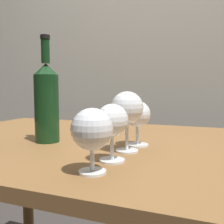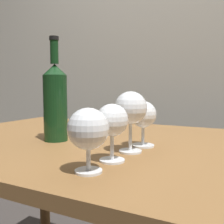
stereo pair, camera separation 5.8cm
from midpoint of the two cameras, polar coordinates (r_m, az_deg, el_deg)
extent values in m
cube|color=beige|center=(1.89, 11.05, 16.98)|extent=(5.00, 0.08, 2.60)
cube|color=brown|center=(0.83, -2.86, -7.47)|extent=(1.38, 0.84, 0.03)
cylinder|color=brown|center=(1.56, -19.40, -15.88)|extent=(0.06, 0.06, 0.72)
cylinder|color=white|center=(0.53, -7.66, -13.15)|extent=(0.06, 0.06, 0.00)
cylinder|color=white|center=(0.52, -7.71, -9.92)|extent=(0.01, 0.01, 0.06)
sphere|color=white|center=(0.51, -7.78, -3.82)|extent=(0.08, 0.08, 0.08)
cylinder|color=white|center=(0.60, -2.81, -10.76)|extent=(0.06, 0.06, 0.00)
cylinder|color=white|center=(0.59, -2.83, -7.40)|extent=(0.01, 0.01, 0.07)
sphere|color=white|center=(0.58, -2.85, -1.82)|extent=(0.07, 0.07, 0.07)
ellipsoid|color=#380711|center=(0.58, -2.85, -2.37)|extent=(0.07, 0.07, 0.02)
cylinder|color=white|center=(0.69, 0.90, -8.67)|extent=(0.06, 0.06, 0.00)
cylinder|color=white|center=(0.68, 0.91, -4.99)|extent=(0.01, 0.01, 0.08)
sphere|color=white|center=(0.67, 0.92, 0.97)|extent=(0.09, 0.09, 0.09)
ellipsoid|color=#470A16|center=(0.67, 0.92, 0.65)|extent=(0.08, 0.08, 0.03)
cylinder|color=white|center=(0.76, 3.45, -7.35)|extent=(0.07, 0.07, 0.00)
cylinder|color=white|center=(0.75, 3.47, -4.78)|extent=(0.01, 0.01, 0.06)
sphere|color=white|center=(0.74, 3.49, -0.45)|extent=(0.08, 0.08, 0.08)
ellipsoid|color=pink|center=(0.74, 3.49, -0.44)|extent=(0.07, 0.07, 0.03)
cylinder|color=#143819|center=(0.83, -16.32, 0.71)|extent=(0.08, 0.08, 0.21)
cone|color=#143819|center=(0.83, -16.55, 9.18)|extent=(0.08, 0.08, 0.03)
cylinder|color=#143819|center=(0.84, -16.65, 12.88)|extent=(0.03, 0.03, 0.07)
cylinder|color=black|center=(0.84, -16.73, 15.76)|extent=(0.03, 0.03, 0.01)
camera|label=1|loc=(0.03, -92.86, -0.27)|focal=40.93mm
camera|label=2|loc=(0.03, 87.14, 0.27)|focal=40.93mm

